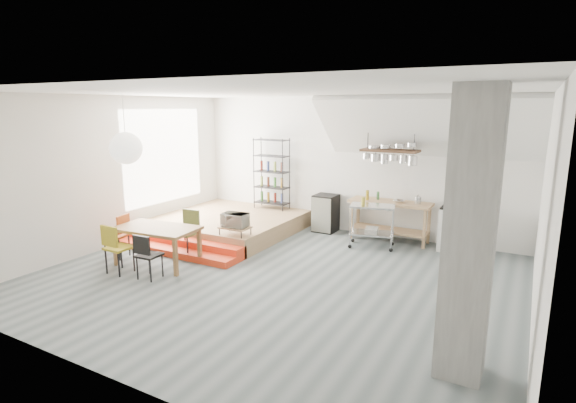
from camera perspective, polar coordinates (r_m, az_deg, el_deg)
The scene contains 26 objects.
floor at distance 8.07m, azimuth -1.59°, elevation -9.58°, with size 8.00×8.00×0.00m, color slate.
wall_back at distance 10.76m, azimuth 7.92°, elevation 4.56°, with size 8.00×0.04×3.20m, color silver.
wall_left at distance 10.24m, azimuth -21.32°, elevation 3.49°, with size 0.04×7.00×3.20m, color silver.
wall_right at distance 6.60m, azimuth 29.78°, elevation -1.55°, with size 0.04×7.00×3.20m, color silver.
ceiling at distance 7.51m, azimuth -1.73°, elevation 13.76°, with size 8.00×7.00×0.02m, color white.
slope_ceiling at distance 9.59m, azimuth 16.95°, elevation 8.97°, with size 4.40×1.80×0.15m, color white.
window_pane at distance 11.21m, azimuth -15.45°, elevation 5.57°, with size 0.02×2.50×2.20m, color white.
platform at distance 10.92m, azimuth -7.57°, elevation -2.81°, with size 3.00×3.00×0.40m, color #A48252.
step_lower at distance 9.53m, azimuth -14.56°, elevation -6.13°, with size 3.00×0.35×0.13m, color #EC3D1B.
step_upper at distance 9.75m, azimuth -13.17°, elevation -5.24°, with size 3.00×0.35×0.27m, color #EC3D1B.
concrete_column at distance 5.17m, azimuth 22.08°, elevation -4.22°, with size 0.50×0.50×3.20m, color slate.
kitchen_counter at distance 10.26m, azimuth 12.79°, elevation -1.52°, with size 1.80×0.60×0.91m.
stove at distance 10.02m, azimuth 20.46°, elevation -3.17°, with size 0.60×0.60×1.18m.
pot_rack at distance 9.81m, azimuth 12.93°, elevation 5.88°, with size 1.20×0.50×1.43m.
wire_shelving at distance 11.40m, azimuth -2.10°, elevation 3.69°, with size 0.88×0.38×1.80m.
microwave_shelf at distance 9.23m, azimuth -6.74°, elevation -3.31°, with size 0.60×0.40×0.16m.
paper_lantern at distance 8.99m, azimuth -19.87°, elevation 6.38°, with size 0.60×0.60×0.60m, color white.
dining_table at distance 8.86m, azimuth -16.33°, elevation -3.63°, with size 1.63×1.01×0.74m.
chair_mustard at distance 8.62m, azimuth -21.08°, elevation -5.15°, with size 0.43×0.43×0.92m.
chair_black at distance 8.19m, azimuth -17.57°, elevation -6.21°, with size 0.40×0.40×0.82m.
chair_olive at distance 9.30m, azimuth -12.58°, elevation -3.38°, with size 0.44×0.44×0.92m.
chair_red at distance 9.52m, azimuth -20.64°, elevation -3.66°, with size 0.49×0.49×0.88m.
rolling_cart at distance 9.73m, azimuth 10.63°, elevation -2.32°, with size 1.02×0.71×0.92m.
mini_fridge at distance 10.87m, azimuth 4.81°, elevation -1.47°, with size 0.53×0.53×0.90m, color black.
microwave at distance 9.19m, azimuth -6.76°, elevation -2.35°, with size 0.51×0.35×0.28m, color beige.
bowl at distance 10.09m, azimuth 13.92°, elevation 0.03°, with size 0.24×0.24×0.06m, color silver.
Camera 1 is at (3.84, -6.46, 2.96)m, focal length 28.00 mm.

